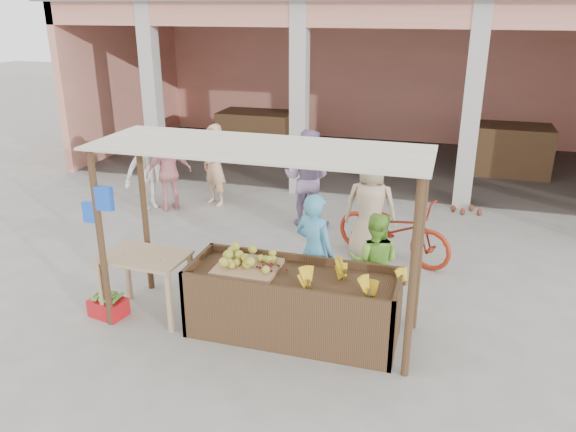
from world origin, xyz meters
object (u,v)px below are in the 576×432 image
(red_crate, at_px, (108,307))
(side_table, at_px, (145,265))
(fruit_stall, at_px, (293,306))
(vendor_blue, at_px, (314,248))
(vendor_green, at_px, (374,260))
(motorcycle, at_px, (393,228))

(red_crate, bearing_deg, side_table, 31.61)
(fruit_stall, bearing_deg, side_table, -177.52)
(red_crate, xyz_separation_m, vendor_blue, (2.57, 1.05, 0.75))
(red_crate, bearing_deg, vendor_green, 30.52)
(vendor_blue, relative_size, vendor_green, 1.17)
(side_table, relative_size, vendor_green, 0.75)
(vendor_green, bearing_deg, fruit_stall, 43.66)
(vendor_green, distance_m, motorcycle, 1.77)
(red_crate, distance_m, vendor_blue, 2.88)
(fruit_stall, height_order, vendor_green, vendor_green)
(fruit_stall, relative_size, side_table, 2.32)
(motorcycle, bearing_deg, side_table, 153.86)
(side_table, height_order, motorcycle, motorcycle)
(fruit_stall, bearing_deg, motorcycle, 70.57)
(fruit_stall, xyz_separation_m, vendor_green, (0.87, 0.89, 0.34))
(red_crate, xyz_separation_m, motorcycle, (3.43, 2.91, 0.43))
(vendor_blue, distance_m, motorcycle, 2.08)
(red_crate, distance_m, motorcycle, 4.52)
(fruit_stall, relative_size, motorcycle, 1.24)
(vendor_blue, height_order, motorcycle, vendor_blue)
(side_table, height_order, red_crate, side_table)
(red_crate, relative_size, vendor_green, 0.31)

